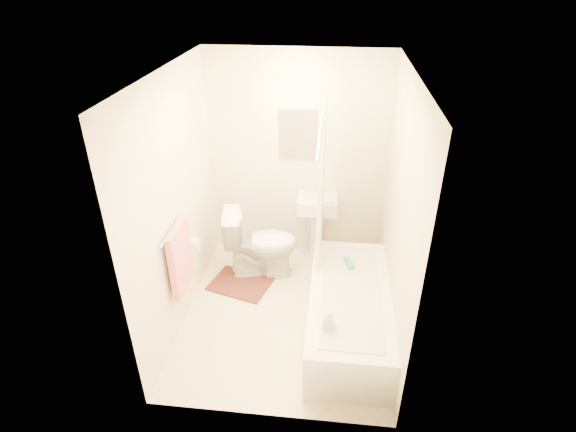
# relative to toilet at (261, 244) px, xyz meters

# --- Properties ---
(floor) EXTENTS (2.40, 2.40, 0.00)m
(floor) POSITION_rel_toilet_xyz_m (0.35, -0.65, -0.40)
(floor) COLOR beige
(floor) RESTS_ON ground
(ceiling) EXTENTS (2.40, 2.40, 0.00)m
(ceiling) POSITION_rel_toilet_xyz_m (0.35, -0.65, 2.00)
(ceiling) COLOR white
(ceiling) RESTS_ON ground
(wall_back) EXTENTS (2.00, 0.02, 2.40)m
(wall_back) POSITION_rel_toilet_xyz_m (0.35, 0.55, 0.80)
(wall_back) COLOR beige
(wall_back) RESTS_ON ground
(wall_left) EXTENTS (0.02, 2.40, 2.40)m
(wall_left) POSITION_rel_toilet_xyz_m (-0.65, -0.65, 0.80)
(wall_left) COLOR beige
(wall_left) RESTS_ON ground
(wall_right) EXTENTS (0.02, 2.40, 2.40)m
(wall_right) POSITION_rel_toilet_xyz_m (1.35, -0.65, 0.80)
(wall_right) COLOR beige
(wall_right) RESTS_ON ground
(mirror) EXTENTS (0.40, 0.03, 0.55)m
(mirror) POSITION_rel_toilet_xyz_m (0.35, 0.53, 1.10)
(mirror) COLOR white
(mirror) RESTS_ON wall_back
(curtain_rod) EXTENTS (0.03, 1.70, 0.03)m
(curtain_rod) POSITION_rel_toilet_xyz_m (0.65, -0.55, 1.60)
(curtain_rod) COLOR silver
(curtain_rod) RESTS_ON wall_back
(shower_curtain) EXTENTS (0.04, 0.80, 1.55)m
(shower_curtain) POSITION_rel_toilet_xyz_m (0.65, -0.15, 0.82)
(shower_curtain) COLOR silver
(shower_curtain) RESTS_ON curtain_rod
(towel_bar) EXTENTS (0.02, 0.60, 0.02)m
(towel_bar) POSITION_rel_toilet_xyz_m (-0.61, -0.90, 0.70)
(towel_bar) COLOR silver
(towel_bar) RESTS_ON wall_left
(towel) EXTENTS (0.06, 0.45, 0.66)m
(towel) POSITION_rel_toilet_xyz_m (-0.58, -0.90, 0.38)
(towel) COLOR #CC7266
(towel) RESTS_ON towel_bar
(toilet_paper) EXTENTS (0.11, 0.12, 0.12)m
(toilet_paper) POSITION_rel_toilet_xyz_m (-0.58, -0.53, 0.30)
(toilet_paper) COLOR white
(toilet_paper) RESTS_ON wall_left
(toilet) EXTENTS (0.87, 0.58, 0.79)m
(toilet) POSITION_rel_toilet_xyz_m (0.00, 0.00, 0.00)
(toilet) COLOR white
(toilet) RESTS_ON floor
(sink) EXTENTS (0.45, 0.37, 0.88)m
(sink) POSITION_rel_toilet_xyz_m (0.60, 0.41, 0.04)
(sink) COLOR white
(sink) RESTS_ON floor
(bathtub) EXTENTS (0.74, 1.69, 0.48)m
(bathtub) POSITION_rel_toilet_xyz_m (0.98, -0.83, -0.16)
(bathtub) COLOR white
(bathtub) RESTS_ON floor
(bath_mat) EXTENTS (0.74, 0.63, 0.02)m
(bath_mat) POSITION_rel_toilet_xyz_m (-0.20, -0.25, -0.39)
(bath_mat) COLOR #56231C
(bath_mat) RESTS_ON floor
(soap_bottle) EXTENTS (0.10, 0.10, 0.20)m
(soap_bottle) POSITION_rel_toilet_xyz_m (0.79, -1.32, 0.18)
(soap_bottle) COLOR white
(soap_bottle) RESTS_ON bathtub
(scrub_brush) EXTENTS (0.11, 0.20, 0.04)m
(scrub_brush) POSITION_rel_toilet_xyz_m (0.97, -0.41, 0.10)
(scrub_brush) COLOR green
(scrub_brush) RESTS_ON bathtub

